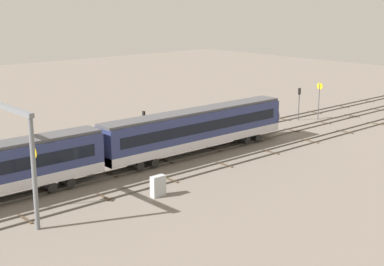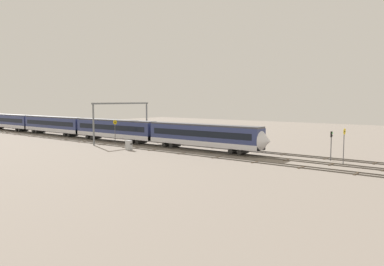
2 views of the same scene
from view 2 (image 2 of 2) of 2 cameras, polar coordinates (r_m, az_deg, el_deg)
The scene contains 11 objects.
ground_plane at distance 71.65m, azimuth -1.12°, elevation -2.44°, with size 189.36×189.36×0.00m, color slate.
track_near_foreground at distance 67.90m, azimuth -3.81°, elevation -2.81°, with size 173.36×2.40×0.16m.
track_with_train at distance 71.64m, azimuth -1.12°, elevation -2.39°, with size 173.36×2.40×0.16m.
track_middle at distance 75.52m, azimuth 1.30°, elevation -2.00°, with size 173.36×2.40×0.16m.
train at distance 95.15m, azimuth -16.28°, elevation 0.82°, with size 100.00×3.24×4.80m.
overhead_gantry at distance 84.00m, azimuth -10.64°, elevation 2.98°, with size 0.40×15.86×8.79m.
speed_sign_near_foreground at distance 59.12m, azimuth 22.16°, elevation -1.11°, with size 0.14×0.93×5.23m.
speed_sign_mid_trackside at distance 80.35m, azimuth -11.66°, elevation 0.71°, with size 0.14×0.98×5.17m.
signal_light_trackside_approach at distance 61.39m, azimuth 20.46°, elevation -1.23°, with size 0.31×0.32×4.55m.
signal_light_trackside_departure at distance 75.41m, azimuth 3.56°, elevation -0.04°, with size 0.31×0.32×4.02m.
relay_cabinet at distance 70.91m, azimuth -9.61°, elevation -1.85°, with size 1.33×0.63×1.84m.
Camera 2 is at (45.26, -54.74, 9.39)m, focal length 34.99 mm.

